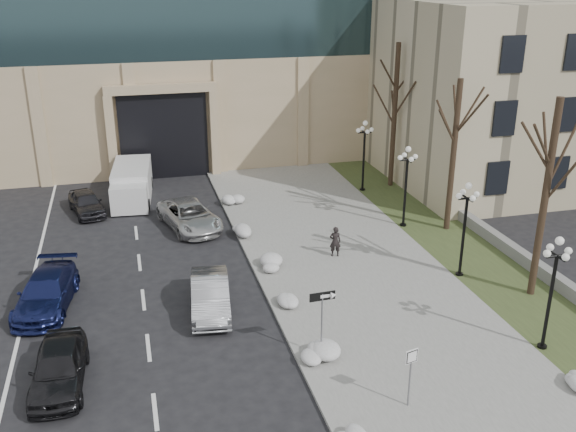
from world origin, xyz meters
name	(u,v)px	position (x,y,z in m)	size (l,w,h in m)	color
sidewalk	(354,273)	(3.50, 14.00, 0.06)	(9.00, 40.00, 0.12)	gray
curb	(263,284)	(-1.00, 14.00, 0.07)	(0.30, 40.00, 0.14)	gray
grass_strip	(475,259)	(10.00, 14.00, 0.05)	(4.00, 40.00, 0.10)	#364221
stone_wall	(489,235)	(12.00, 16.00, 0.35)	(0.50, 30.00, 0.70)	gray
classical_building	(533,85)	(22.00, 27.98, 6.00)	(22.00, 18.12, 12.00)	#BEAF8E
car_a	(58,367)	(-9.64, 8.33, 0.76)	(1.79, 4.44, 1.51)	black
car_b	(210,295)	(-3.71, 12.27, 0.75)	(1.59, 4.57, 1.50)	#989A9F
car_c	(46,292)	(-10.54, 14.34, 0.75)	(2.09, 5.15, 1.49)	#161D50
car_d	(190,216)	(-3.48, 21.98, 0.74)	(2.45, 5.32, 1.48)	#B4B4B4
car_e	(86,203)	(-9.22, 25.85, 0.69)	(1.64, 4.06, 1.38)	#2A292E
pedestrian	(335,241)	(3.19, 16.03, 0.92)	(0.58, 0.38, 1.60)	black
box_truck	(132,184)	(-6.46, 27.86, 1.00)	(2.82, 6.65, 2.06)	silver
one_way_sign	(327,304)	(0.01, 7.65, 2.30)	(1.04, 0.28, 2.79)	slate
keep_sign	(411,366)	(1.75, 4.03, 1.68)	(0.49, 0.16, 2.29)	slate
snow_clump_c	(319,355)	(-0.34, 7.38, 0.30)	(1.10, 1.60, 0.36)	silver
snow_clump_d	(284,302)	(-0.59, 11.65, 0.30)	(1.10, 1.60, 0.36)	silver
snow_clump_e	(266,265)	(-0.56, 15.47, 0.30)	(1.10, 1.60, 0.36)	silver
snow_clump_f	(247,230)	(-0.54, 20.15, 0.30)	(1.10, 1.60, 0.36)	silver
snow_clump_g	(233,199)	(-0.41, 25.44, 0.30)	(1.10, 1.60, 0.36)	silver
lamppost_a	(553,279)	(8.30, 6.00, 3.07)	(1.18, 1.18, 4.76)	black
lamppost_b	(465,217)	(8.30, 12.50, 3.07)	(1.18, 1.18, 4.76)	black
lamppost_c	(406,176)	(8.30, 19.00, 3.07)	(1.18, 1.18, 4.76)	black
lamppost_d	(364,146)	(8.30, 25.50, 3.07)	(1.18, 1.18, 4.76)	black
tree_near	(549,172)	(10.50, 10.00, 5.83)	(3.20, 3.20, 9.00)	black
tree_mid	(455,135)	(10.50, 18.00, 5.50)	(3.20, 3.20, 8.50)	black
tree_far	(396,96)	(10.50, 26.00, 6.15)	(3.20, 3.20, 9.50)	black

